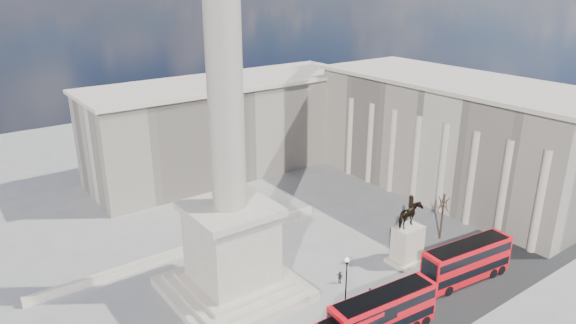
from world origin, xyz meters
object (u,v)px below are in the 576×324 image
at_px(red_bus_c, 383,314).
at_px(nelsons_column, 229,187).
at_px(red_bus_d, 467,261).
at_px(pedestrian_walking, 370,296).
at_px(pedestrian_standing, 409,256).
at_px(pedestrian_crossing, 340,277).
at_px(victorian_lamp, 346,277).
at_px(equestrian_statue, 408,239).

bearing_deg(red_bus_c, nelsons_column, 123.26).
xyz_separation_m(red_bus_d, pedestrian_walking, (-12.23, 3.43, -1.62)).
distance_m(pedestrian_standing, pedestrian_crossing, 10.31).
relative_size(red_bus_c, victorian_lamp, 2.05).
bearing_deg(nelsons_column, pedestrian_crossing, -28.09).
relative_size(equestrian_statue, pedestrian_walking, 4.94).
xyz_separation_m(red_bus_d, pedestrian_crossing, (-12.34, 8.26, -1.77)).
height_order(victorian_lamp, pedestrian_standing, victorian_lamp).
xyz_separation_m(pedestrian_walking, pedestrian_crossing, (-0.11, 4.83, -0.15)).
relative_size(red_bus_c, red_bus_d, 0.98).
height_order(nelsons_column, red_bus_d, nelsons_column).
bearing_deg(red_bus_c, victorian_lamp, 90.99).
xyz_separation_m(nelsons_column, red_bus_d, (23.27, -14.10, -10.37)).
relative_size(red_bus_d, pedestrian_walking, 6.58).
height_order(red_bus_d, equestrian_statue, equestrian_statue).
bearing_deg(pedestrian_walking, nelsons_column, 117.60).
xyz_separation_m(equestrian_statue, pedestrian_walking, (-9.80, -3.51, -2.30)).
relative_size(victorian_lamp, pedestrian_crossing, 3.77).
distance_m(victorian_lamp, equestrian_statue, 12.42).
distance_m(red_bus_d, pedestrian_standing, 7.28).
bearing_deg(nelsons_column, pedestrian_standing, -19.21).
bearing_deg(red_bus_c, red_bus_d, 9.26).
distance_m(red_bus_c, pedestrian_crossing, 9.94).
height_order(red_bus_c, red_bus_d, red_bus_d).
relative_size(victorian_lamp, pedestrian_standing, 3.66).
height_order(victorian_lamp, equestrian_statue, equestrian_statue).
bearing_deg(nelsons_column, equestrian_statue, -18.95).
bearing_deg(victorian_lamp, pedestrian_standing, 8.92).
bearing_deg(nelsons_column, victorian_lamp, -47.26).
height_order(pedestrian_standing, pedestrian_crossing, pedestrian_standing).
bearing_deg(pedestrian_crossing, red_bus_c, 150.49).
bearing_deg(equestrian_statue, pedestrian_walking, -160.29).
distance_m(red_bus_c, pedestrian_walking, 5.60).
height_order(red_bus_c, pedestrian_standing, red_bus_c).
xyz_separation_m(victorian_lamp, pedestrian_standing, (12.51, 1.96, -2.65)).
relative_size(red_bus_c, pedestrian_crossing, 7.74).
bearing_deg(nelsons_column, red_bus_c, -61.68).
relative_size(red_bus_d, victorian_lamp, 2.09).
bearing_deg(red_bus_c, pedestrian_crossing, 78.78).
bearing_deg(equestrian_statue, victorian_lamp, -169.94).
distance_m(red_bus_d, pedestrian_crossing, 14.95).
xyz_separation_m(equestrian_statue, pedestrian_crossing, (-9.91, 1.32, -2.46)).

